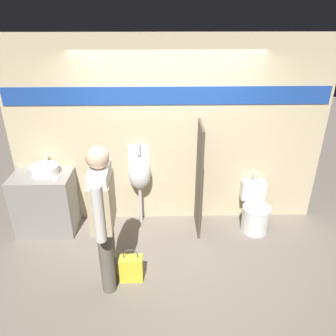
# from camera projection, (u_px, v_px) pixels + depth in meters

# --- Properties ---
(ground_plane) EXTENTS (16.00, 16.00, 0.00)m
(ground_plane) POSITION_uv_depth(u_px,v_px,m) (168.00, 239.00, 4.67)
(ground_plane) COLOR #70665B
(display_wall) EXTENTS (4.44, 0.07, 2.70)m
(display_wall) POSITION_uv_depth(u_px,v_px,m) (167.00, 135.00, 4.60)
(display_wall) COLOR beige
(display_wall) RESTS_ON ground_plane
(sink_counter) EXTENTS (0.82, 0.55, 0.89)m
(sink_counter) POSITION_uv_depth(u_px,v_px,m) (46.00, 203.00, 4.70)
(sink_counter) COLOR gray
(sink_counter) RESTS_ON ground_plane
(sink_basin) EXTENTS (0.38, 0.38, 0.26)m
(sink_basin) POSITION_uv_depth(u_px,v_px,m) (44.00, 170.00, 4.53)
(sink_basin) COLOR silver
(sink_basin) RESTS_ON sink_counter
(cell_phone) EXTENTS (0.07, 0.14, 0.01)m
(cell_phone) POSITION_uv_depth(u_px,v_px,m) (56.00, 178.00, 4.41)
(cell_phone) COLOR #B7B7BC
(cell_phone) RESTS_ON sink_counter
(divider_near_counter) EXTENTS (0.03, 0.57, 1.61)m
(divider_near_counter) POSITION_uv_depth(u_px,v_px,m) (199.00, 180.00, 4.58)
(divider_near_counter) COLOR #4C4238
(divider_near_counter) RESTS_ON ground_plane
(urinal_near_counter) EXTENTS (0.32, 0.26, 1.26)m
(urinal_near_counter) POSITION_uv_depth(u_px,v_px,m) (139.00, 173.00, 4.69)
(urinal_near_counter) COLOR silver
(urinal_near_counter) RESTS_ON ground_plane
(toilet) EXTENTS (0.41, 0.57, 0.81)m
(toilet) POSITION_uv_depth(u_px,v_px,m) (255.00, 212.00, 4.80)
(toilet) COLOR silver
(toilet) RESTS_ON ground_plane
(person_in_vest) EXTENTS (0.24, 0.62, 1.78)m
(person_in_vest) POSITION_uv_depth(u_px,v_px,m) (103.00, 211.00, 3.47)
(person_in_vest) COLOR #666056
(person_in_vest) RESTS_ON ground_plane
(shopping_bag) EXTENTS (0.28, 0.15, 0.45)m
(shopping_bag) POSITION_uv_depth(u_px,v_px,m) (131.00, 268.00, 3.92)
(shopping_bag) COLOR yellow
(shopping_bag) RESTS_ON ground_plane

